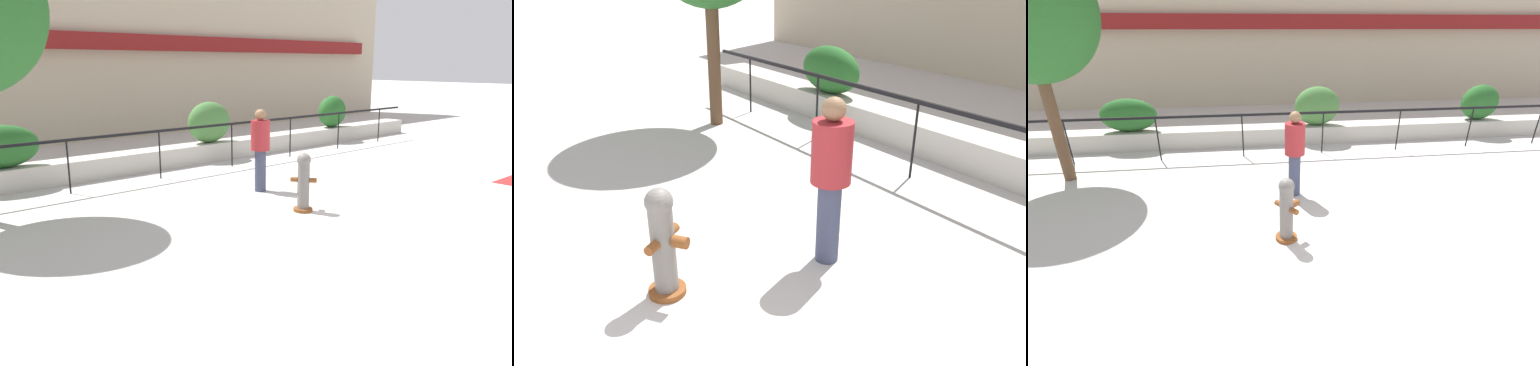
{
  "view_description": "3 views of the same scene",
  "coord_description": "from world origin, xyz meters",
  "views": [
    {
      "loc": [
        -7.98,
        -5.19,
        2.65
      ],
      "look_at": [
        -2.02,
        1.63,
        0.46
      ],
      "focal_mm": 35.0,
      "sensor_mm": 36.0,
      "label": 1
    },
    {
      "loc": [
        2.19,
        -0.56,
        2.83
      ],
      "look_at": [
        -1.62,
        2.07,
        0.81
      ],
      "focal_mm": 35.0,
      "sensor_mm": 36.0,
      "label": 2
    },
    {
      "loc": [
        -2.22,
        -3.82,
        3.17
      ],
      "look_at": [
        -1.45,
        1.91,
        0.52
      ],
      "focal_mm": 24.0,
      "sensor_mm": 36.0,
      "label": 3
    }
  ],
  "objects": [
    {
      "name": "pedestrian",
      "position": [
        -1.16,
        2.47,
        0.99
      ],
      "size": [
        0.41,
        0.41,
        1.73
      ],
      "color": "#383D56",
      "rests_on": "ground"
    },
    {
      "name": "hedge_bush_0",
      "position": [
        -5.23,
        6.0,
        0.95
      ],
      "size": [
        1.51,
        0.63,
        0.9
      ],
      "primitive_type": "ellipsoid",
      "color": "#235B23",
      "rests_on": "planter_wall_low"
    },
    {
      "name": "fire_hydrant",
      "position": [
        -1.55,
        0.86,
        0.55
      ],
      "size": [
        0.49,
        0.49,
        1.08
      ],
      "color": "brown",
      "rests_on": "ground"
    }
  ]
}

